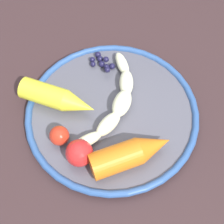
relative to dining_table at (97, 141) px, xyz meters
The scene contains 9 objects.
ground_plane 0.69m from the dining_table, ahead, with size 6.00×6.00×0.00m, color gray.
dining_table is the anchor object (origin of this frame).
plate 0.10m from the dining_table, 100.35° to the left, with size 0.30×0.30×0.02m.
banana 0.12m from the dining_table, 113.41° to the left, with size 0.19×0.13×0.03m.
carrot_orange 0.15m from the dining_table, 28.42° to the left, with size 0.07×0.14×0.04m.
carrot_yellow 0.13m from the dining_table, 122.37° to the right, with size 0.10×0.13×0.04m.
blueberry_pile 0.15m from the dining_table, 164.95° to the left, with size 0.06×0.05×0.02m.
tomato_near 0.14m from the dining_table, 25.07° to the right, with size 0.04×0.04×0.04m, color red.
tomato_mid 0.13m from the dining_table, 61.64° to the right, with size 0.03×0.03×0.03m, color red.
Camera 1 is at (0.28, -0.02, 1.28)m, focal length 53.61 mm.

